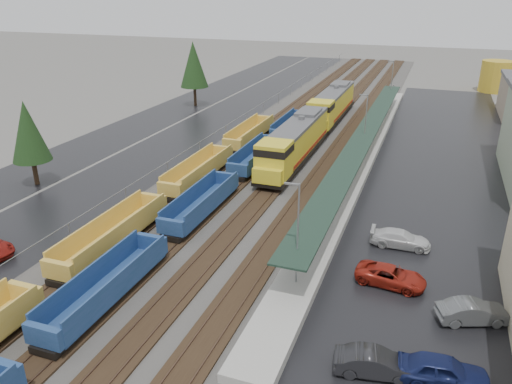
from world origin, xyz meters
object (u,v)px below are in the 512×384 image
(parked_car_east_d, at_px, (443,371))
(well_string_yellow, at_px, (113,235))
(locomotive_trail, at_px, (332,105))
(parked_car_east_e, at_px, (473,312))
(locomotive_lead, at_px, (294,143))
(parked_car_east_c, at_px, (400,239))
(well_string_blue, at_px, (162,239))
(parked_car_east_a, at_px, (375,363))
(storage_tank, at_px, (496,76))
(parked_car_east_b, at_px, (391,276))

(parked_car_east_d, bearing_deg, well_string_yellow, 69.07)
(locomotive_trail, xyz_separation_m, parked_car_east_e, (18.89, -46.39, -1.88))
(locomotive_lead, relative_size, parked_car_east_c, 4.60)
(locomotive_trail, distance_m, well_string_blue, 45.25)
(well_string_yellow, bearing_deg, parked_car_east_d, -14.96)
(parked_car_east_e, bearing_deg, locomotive_trail, 0.85)
(parked_car_east_e, bearing_deg, parked_car_east_d, 143.37)
(locomotive_trail, xyz_separation_m, parked_car_east_c, (13.74, -37.78, -1.92))
(well_string_yellow, height_order, parked_car_east_c, well_string_yellow)
(parked_car_east_a, distance_m, parked_car_east_e, 8.48)
(well_string_yellow, distance_m, storage_tank, 87.46)
(locomotive_lead, height_order, parked_car_east_a, locomotive_lead)
(parked_car_east_d, height_order, parked_car_east_e, parked_car_east_d)
(well_string_blue, bearing_deg, parked_car_east_d, -19.59)
(well_string_blue, xyz_separation_m, parked_car_east_b, (17.60, 1.29, -0.43))
(well_string_yellow, distance_m, parked_car_east_b, 21.71)
(locomotive_trail, height_order, parked_car_east_d, locomotive_trail)
(locomotive_trail, xyz_separation_m, parked_car_east_a, (13.73, -53.12, -1.88))
(well_string_yellow, bearing_deg, well_string_blue, 11.44)
(well_string_yellow, bearing_deg, parked_car_east_c, 20.39)
(parked_car_east_b, bearing_deg, storage_tank, -2.06)
(well_string_yellow, xyz_separation_m, well_string_blue, (4.00, 0.81, -0.02))
(locomotive_lead, xyz_separation_m, parked_car_east_a, (13.73, -32.12, -1.88))
(well_string_blue, relative_size, parked_car_east_e, 19.13)
(locomotive_lead, distance_m, locomotive_trail, 21.00)
(parked_car_east_a, bearing_deg, well_string_blue, 55.14)
(locomotive_trail, bearing_deg, parked_car_east_d, -71.90)
(locomotive_lead, xyz_separation_m, parked_car_east_e, (18.89, -25.39, -1.88))
(well_string_blue, bearing_deg, parked_car_east_b, 4.18)
(parked_car_east_a, xyz_separation_m, parked_car_east_d, (3.46, 0.53, 0.08))
(locomotive_lead, xyz_separation_m, well_string_yellow, (-8.00, -24.85, -1.48))
(locomotive_lead, distance_m, well_string_yellow, 26.15)
(well_string_blue, xyz_separation_m, parked_car_east_c, (17.74, 7.27, -0.42))
(parked_car_east_b, relative_size, parked_car_east_c, 1.03)
(well_string_yellow, bearing_deg, storage_tank, 67.36)
(well_string_yellow, height_order, parked_car_east_d, well_string_yellow)
(parked_car_east_c, height_order, parked_car_east_e, parked_car_east_e)
(storage_tank, bearing_deg, well_string_yellow, -112.64)
(locomotive_trail, height_order, storage_tank, storage_tank)
(locomotive_lead, height_order, parked_car_east_e, locomotive_lead)
(parked_car_east_d, bearing_deg, parked_car_east_e, -21.29)
(parked_car_east_c, xyz_separation_m, parked_car_east_e, (5.15, -8.61, 0.04))
(locomotive_trail, distance_m, well_string_yellow, 46.57)
(well_string_blue, relative_size, parked_car_east_b, 17.36)
(parked_car_east_b, height_order, parked_car_east_e, parked_car_east_e)
(locomotive_lead, xyz_separation_m, parked_car_east_c, (13.74, -16.78, -1.92))
(well_string_yellow, distance_m, parked_car_east_a, 22.92)
(parked_car_east_c, distance_m, parked_car_east_d, 15.21)
(well_string_blue, height_order, storage_tank, storage_tank)
(parked_car_east_d, bearing_deg, locomotive_lead, 22.59)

